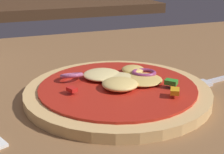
{
  "coord_description": "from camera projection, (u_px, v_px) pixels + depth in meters",
  "views": [
    {
      "loc": [
        -0.13,
        -0.33,
        0.2
      ],
      "look_at": [
        0.01,
        0.04,
        0.06
      ],
      "focal_mm": 52.59,
      "sensor_mm": 36.0,
      "label": 1
    }
  ],
  "objects": [
    {
      "name": "background_table",
      "position": [
        42.0,
        3.0,
        1.46
      ],
      "size": [
        0.88,
        0.65,
        0.04
      ],
      "color": "#4C301C",
      "rests_on": "ground"
    },
    {
      "name": "pizza",
      "position": [
        118.0,
        90.0,
        0.42
      ],
      "size": [
        0.23,
        0.23,
        0.03
      ],
      "color": "tan",
      "rests_on": "dining_table"
    },
    {
      "name": "dining_table",
      "position": [
        114.0,
        120.0,
        0.4
      ],
      "size": [
        1.12,
        0.84,
        0.04
      ],
      "color": "brown",
      "rests_on": "ground"
    },
    {
      "name": "fork",
      "position": [
        216.0,
        80.0,
        0.47
      ],
      "size": [
        0.16,
        0.04,
        0.01
      ],
      "color": "silver",
      "rests_on": "dining_table"
    }
  ]
}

